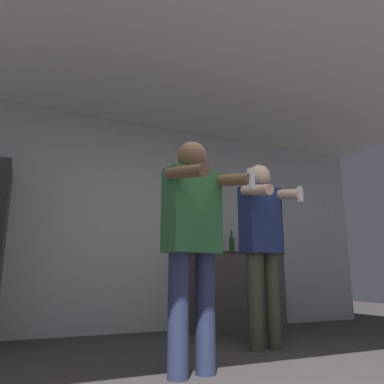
{
  "coord_description": "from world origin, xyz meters",
  "views": [
    {
      "loc": [
        -1.19,
        -1.52,
        0.62
      ],
      "look_at": [
        -0.12,
        0.84,
        1.21
      ],
      "focal_mm": 35.0,
      "sensor_mm": 36.0,
      "label": 1
    }
  ],
  "objects_px": {
    "bottle_dark_rum": "(250,246)",
    "person_woman_foreground": "(193,234)",
    "bottle_brown_liquor": "(232,244)",
    "bottle_short_whiskey": "(265,243)",
    "bottle_red_label": "(214,243)",
    "person_man_side": "(262,237)"
  },
  "relations": [
    {
      "from": "bottle_brown_liquor",
      "to": "person_woman_foreground",
      "type": "distance_m",
      "value": 2.16
    },
    {
      "from": "bottle_brown_liquor",
      "to": "person_man_side",
      "type": "distance_m",
      "value": 1.19
    },
    {
      "from": "bottle_dark_rum",
      "to": "person_man_side",
      "type": "xyz_separation_m",
      "value": [
        -0.61,
        -1.14,
        -0.03
      ]
    },
    {
      "from": "bottle_short_whiskey",
      "to": "bottle_red_label",
      "type": "relative_size",
      "value": 1.3
    },
    {
      "from": "person_woman_foreground",
      "to": "person_man_side",
      "type": "distance_m",
      "value": 1.13
    },
    {
      "from": "bottle_red_label",
      "to": "person_man_side",
      "type": "distance_m",
      "value": 1.14
    },
    {
      "from": "bottle_brown_liquor",
      "to": "bottle_short_whiskey",
      "type": "relative_size",
      "value": 0.8
    },
    {
      "from": "person_man_side",
      "to": "bottle_brown_liquor",
      "type": "bearing_deg",
      "value": 73.32
    },
    {
      "from": "bottle_brown_liquor",
      "to": "bottle_short_whiskey",
      "type": "bearing_deg",
      "value": -0.0
    },
    {
      "from": "bottle_brown_liquor",
      "to": "bottle_dark_rum",
      "type": "bearing_deg",
      "value": -0.0
    },
    {
      "from": "bottle_brown_liquor",
      "to": "person_man_side",
      "type": "height_order",
      "value": "person_man_side"
    },
    {
      "from": "bottle_dark_rum",
      "to": "person_man_side",
      "type": "relative_size",
      "value": 0.16
    },
    {
      "from": "bottle_dark_rum",
      "to": "person_woman_foreground",
      "type": "xyz_separation_m",
      "value": [
        -1.58,
        -1.71,
        -0.1
      ]
    },
    {
      "from": "bottle_dark_rum",
      "to": "bottle_red_label",
      "type": "relative_size",
      "value": 1.01
    },
    {
      "from": "bottle_red_label",
      "to": "person_woman_foreground",
      "type": "distance_m",
      "value": 2.02
    },
    {
      "from": "person_woman_foreground",
      "to": "bottle_dark_rum",
      "type": "bearing_deg",
      "value": 47.35
    },
    {
      "from": "bottle_brown_liquor",
      "to": "person_man_side",
      "type": "relative_size",
      "value": 0.16
    },
    {
      "from": "bottle_red_label",
      "to": "person_man_side",
      "type": "bearing_deg",
      "value": -94.77
    },
    {
      "from": "bottle_brown_liquor",
      "to": "person_man_side",
      "type": "bearing_deg",
      "value": -106.68
    },
    {
      "from": "bottle_brown_liquor",
      "to": "person_woman_foreground",
      "type": "height_order",
      "value": "person_woman_foreground"
    },
    {
      "from": "bottle_short_whiskey",
      "to": "bottle_dark_rum",
      "type": "xyz_separation_m",
      "value": [
        -0.23,
        0.0,
        -0.04
      ]
    },
    {
      "from": "bottle_red_label",
      "to": "person_man_side",
      "type": "relative_size",
      "value": 0.16
    }
  ]
}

